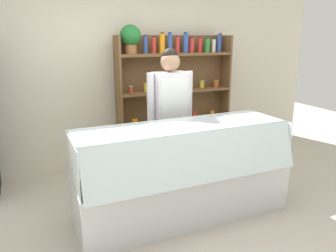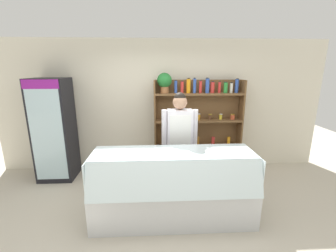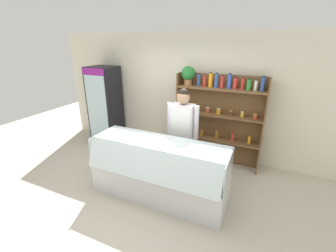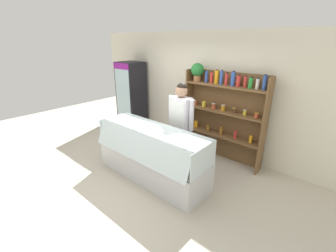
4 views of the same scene
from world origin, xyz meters
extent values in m
plane|color=beige|center=(0.00, 0.00, 0.00)|extent=(12.00, 12.00, 0.00)
cube|color=silver|center=(0.00, 1.95, 1.35)|extent=(6.80, 0.10, 2.70)
cube|color=black|center=(-2.08, 1.52, 0.98)|extent=(0.66, 0.60, 1.96)
cube|color=silver|center=(-2.08, 1.21, 0.98)|extent=(0.58, 0.01, 1.76)
cube|color=#8C1E8C|center=(-2.08, 1.21, 1.87)|extent=(0.62, 0.01, 0.16)
cylinder|color=#2D8C38|center=(-2.28, 1.27, 0.33)|extent=(0.07, 0.07, 0.16)
cylinder|color=red|center=(-2.15, 1.27, 0.34)|extent=(0.06, 0.06, 0.18)
cylinder|color=silver|center=(-2.01, 1.27, 0.34)|extent=(0.06, 0.06, 0.19)
cylinder|color=#2D8C38|center=(-1.88, 1.27, 0.35)|extent=(0.07, 0.07, 0.20)
cylinder|color=silver|center=(-2.28, 1.27, 0.85)|extent=(0.06, 0.06, 0.16)
cylinder|color=purple|center=(-2.15, 1.27, 0.87)|extent=(0.05, 0.05, 0.21)
cylinder|color=purple|center=(-2.01, 1.27, 0.85)|extent=(0.07, 0.07, 0.16)
cylinder|color=orange|center=(-1.88, 1.27, 0.85)|extent=(0.06, 0.06, 0.16)
cylinder|color=#9E6623|center=(-2.26, 1.27, 1.39)|extent=(0.06, 0.06, 0.20)
cylinder|color=#2D8C38|center=(-2.08, 1.27, 1.40)|extent=(0.05, 0.05, 0.21)
cylinder|color=#9E6623|center=(-1.90, 1.27, 1.38)|extent=(0.06, 0.06, 0.19)
cube|color=brown|center=(0.72, 1.75, 0.95)|extent=(1.77, 0.02, 1.91)
cube|color=brown|center=(-0.15, 1.61, 0.95)|extent=(0.03, 0.28, 1.91)
cube|color=brown|center=(1.59, 1.61, 0.95)|extent=(0.03, 0.28, 1.91)
cube|color=brown|center=(0.72, 1.61, 0.57)|extent=(1.71, 0.28, 0.04)
cube|color=brown|center=(0.72, 1.61, 1.11)|extent=(1.71, 0.28, 0.04)
cube|color=brown|center=(0.72, 1.61, 1.64)|extent=(1.71, 0.28, 0.04)
cylinder|color=#996038|center=(0.04, 1.61, 1.72)|extent=(0.16, 0.16, 0.12)
sphere|color=#21702D|center=(0.04, 1.61, 1.90)|extent=(0.28, 0.28, 0.28)
cylinder|color=#3356B2|center=(0.26, 1.63, 1.78)|extent=(0.06, 0.06, 0.24)
cylinder|color=black|center=(0.26, 1.61, 1.91)|extent=(0.04, 0.04, 0.02)
cylinder|color=red|center=(0.39, 1.62, 1.77)|extent=(0.06, 0.06, 0.22)
cylinder|color=black|center=(0.39, 1.61, 1.89)|extent=(0.04, 0.04, 0.02)
cylinder|color=orange|center=(0.51, 1.62, 1.79)|extent=(0.08, 0.08, 0.27)
cylinder|color=black|center=(0.51, 1.61, 1.94)|extent=(0.05, 0.05, 0.02)
cylinder|color=#3356B2|center=(0.62, 1.60, 1.80)|extent=(0.06, 0.06, 0.28)
cylinder|color=black|center=(0.62, 1.61, 1.94)|extent=(0.04, 0.04, 0.02)
cylinder|color=red|center=(0.74, 1.60, 1.77)|extent=(0.06, 0.06, 0.23)
cylinder|color=black|center=(0.74, 1.61, 1.90)|extent=(0.04, 0.04, 0.02)
cylinder|color=#3356B2|center=(0.87, 1.60, 1.80)|extent=(0.08, 0.08, 0.28)
cylinder|color=black|center=(0.87, 1.61, 1.94)|extent=(0.05, 0.05, 0.02)
cylinder|color=red|center=(0.98, 1.62, 1.76)|extent=(0.08, 0.08, 0.21)
cylinder|color=black|center=(0.98, 1.61, 1.88)|extent=(0.05, 0.05, 0.02)
cylinder|color=red|center=(1.12, 1.61, 1.76)|extent=(0.06, 0.06, 0.21)
cylinder|color=black|center=(1.12, 1.61, 1.88)|extent=(0.04, 0.04, 0.02)
cylinder|color=#2D8C38|center=(1.23, 1.59, 1.76)|extent=(0.08, 0.08, 0.20)
cylinder|color=black|center=(1.23, 1.61, 1.87)|extent=(0.05, 0.05, 0.02)
cylinder|color=silver|center=(1.35, 1.60, 1.75)|extent=(0.06, 0.06, 0.19)
cylinder|color=black|center=(1.35, 1.61, 1.86)|extent=(0.04, 0.04, 0.02)
cylinder|color=#3356B2|center=(1.47, 1.63, 1.79)|extent=(0.07, 0.07, 0.26)
cylinder|color=black|center=(1.47, 1.61, 1.93)|extent=(0.05, 0.05, 0.02)
cylinder|color=#BF4C2D|center=(0.03, 1.62, 1.17)|extent=(0.06, 0.06, 0.09)
cylinder|color=silver|center=(0.03, 1.61, 1.22)|extent=(0.07, 0.07, 0.01)
cylinder|color=yellow|center=(0.26, 1.59, 1.18)|extent=(0.08, 0.08, 0.11)
cylinder|color=gold|center=(0.26, 1.61, 1.24)|extent=(0.08, 0.08, 0.01)
cylinder|color=#BF4C2D|center=(0.49, 1.63, 1.18)|extent=(0.09, 0.09, 0.11)
cylinder|color=silver|center=(0.49, 1.61, 1.24)|extent=(0.09, 0.09, 0.01)
cylinder|color=orange|center=(0.72, 1.61, 1.18)|extent=(0.08, 0.08, 0.11)
cylinder|color=silver|center=(0.72, 1.61, 1.24)|extent=(0.08, 0.08, 0.01)
cylinder|color=brown|center=(0.96, 1.62, 1.17)|extent=(0.07, 0.07, 0.10)
cylinder|color=gold|center=(0.96, 1.61, 1.23)|extent=(0.07, 0.07, 0.01)
cylinder|color=yellow|center=(1.18, 1.63, 1.18)|extent=(0.07, 0.07, 0.10)
cylinder|color=silver|center=(1.18, 1.61, 1.23)|extent=(0.07, 0.07, 0.01)
cylinder|color=#BF4C2D|center=(1.42, 1.60, 1.17)|extent=(0.08, 0.08, 0.09)
cylinder|color=gold|center=(1.42, 1.61, 1.22)|extent=(0.08, 0.08, 0.01)
cube|color=orange|center=(0.07, 1.61, 0.67)|extent=(0.08, 0.05, 0.15)
cube|color=#9E6623|center=(0.39, 1.61, 0.66)|extent=(0.06, 0.04, 0.13)
cube|color=#9E6623|center=(0.72, 1.61, 0.68)|extent=(0.06, 0.04, 0.17)
cube|color=red|center=(1.05, 1.61, 0.67)|extent=(0.06, 0.04, 0.17)
cube|color=orange|center=(1.37, 1.61, 0.67)|extent=(0.05, 0.04, 0.16)
cube|color=silver|center=(0.11, 0.12, 0.28)|extent=(2.27, 0.75, 0.55)
cube|color=white|center=(0.11, 0.12, 0.57)|extent=(2.21, 0.69, 0.03)
cube|color=silver|center=(0.11, -0.24, 0.78)|extent=(2.23, 0.16, 0.47)
cube|color=silver|center=(0.11, 0.17, 1.00)|extent=(2.23, 0.59, 0.01)
cube|color=silver|center=(-1.02, 0.12, 0.78)|extent=(0.01, 0.71, 0.45)
cube|color=silver|center=(1.23, 0.12, 0.78)|extent=(0.01, 0.71, 0.45)
cube|color=tan|center=(-0.75, 0.21, 0.61)|extent=(0.17, 0.14, 0.05)
cube|color=white|center=(-0.75, -0.02, 0.61)|extent=(0.05, 0.03, 0.02)
cube|color=beige|center=(-0.32, 0.21, 0.61)|extent=(0.16, 0.14, 0.04)
cube|color=white|center=(-0.32, -0.02, 0.61)|extent=(0.05, 0.03, 0.02)
cube|color=tan|center=(0.11, 0.21, 0.61)|extent=(0.16, 0.14, 0.04)
cube|color=white|center=(0.11, -0.02, 0.61)|extent=(0.05, 0.03, 0.02)
cube|color=tan|center=(0.54, 0.21, 0.61)|extent=(0.17, 0.14, 0.05)
cube|color=white|center=(0.54, -0.02, 0.61)|extent=(0.05, 0.03, 0.02)
cube|color=beige|center=(0.97, 0.21, 0.61)|extent=(0.17, 0.15, 0.05)
cube|color=white|center=(0.97, -0.02, 0.61)|extent=(0.05, 0.03, 0.02)
cylinder|color=#C1706B|center=(-0.85, 0.01, 0.65)|extent=(0.18, 0.16, 0.13)
cylinder|color=#A35B4C|center=(-0.63, 0.01, 0.64)|extent=(0.20, 0.11, 0.11)
cylinder|color=tan|center=(-0.41, 0.01, 0.66)|extent=(0.18, 0.15, 0.14)
cylinder|color=white|center=(0.67, 0.03, 0.68)|extent=(0.07, 0.07, 0.19)
cylinder|color=white|center=(0.77, 0.03, 0.70)|extent=(0.07, 0.07, 0.23)
cylinder|color=#383D51|center=(0.17, 0.78, 0.41)|extent=(0.13, 0.13, 0.81)
cylinder|color=#383D51|center=(0.35, 0.78, 0.41)|extent=(0.13, 0.13, 0.81)
cube|color=white|center=(0.26, 0.78, 1.15)|extent=(0.40, 0.24, 0.67)
cube|color=white|center=(0.26, 0.66, 0.79)|extent=(0.34, 0.01, 1.26)
cylinder|color=white|center=(0.01, 0.78, 1.18)|extent=(0.09, 0.09, 0.60)
cylinder|color=white|center=(0.51, 0.78, 1.18)|extent=(0.09, 0.09, 0.60)
sphere|color=tan|center=(0.26, 0.78, 1.61)|extent=(0.23, 0.23, 0.23)
sphere|color=black|center=(0.26, 0.79, 1.66)|extent=(0.20, 0.20, 0.20)
camera|label=1|loc=(-1.35, -2.77, 1.89)|focal=35.00mm
camera|label=2|loc=(-0.12, -2.75, 2.14)|focal=24.00mm
camera|label=3|loc=(1.59, -2.77, 2.52)|focal=24.00mm
camera|label=4|loc=(2.80, -2.51, 2.49)|focal=24.00mm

